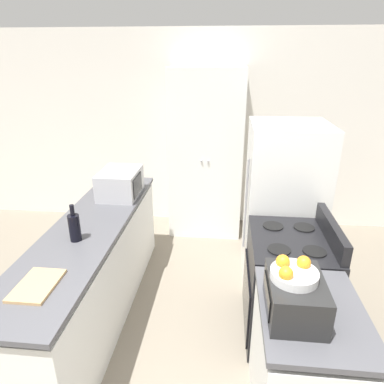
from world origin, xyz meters
name	(u,v)px	position (x,y,z in m)	size (l,w,h in m)	color
wall_back	(204,132)	(0.00, 3.49, 1.30)	(7.00, 0.06, 2.60)	silver
counter_left	(94,273)	(-0.84, 1.36, 0.44)	(0.60, 2.53, 0.92)	silver
counter_right	(303,370)	(0.84, 0.50, 0.44)	(0.60, 0.80, 0.92)	silver
pantry_cabinet	(206,155)	(0.06, 3.16, 1.07)	(0.93, 0.58, 2.15)	white
stove	(286,286)	(0.86, 1.32, 0.47)	(0.66, 0.79, 1.08)	black
refrigerator	(283,206)	(0.91, 2.13, 0.84)	(0.76, 0.76, 1.68)	white
microwave	(120,183)	(-0.75, 2.06, 1.05)	(0.38, 0.50, 0.27)	#B2B2B7
wine_bottle	(74,227)	(-0.84, 1.12, 1.04)	(0.09, 0.09, 0.30)	black
toaster_oven	(295,297)	(0.72, 0.46, 1.03)	(0.31, 0.41, 0.22)	black
fruit_bowl	(293,272)	(0.70, 0.47, 1.18)	(0.26, 0.26, 0.11)	silver
cutting_board	(37,285)	(-0.84, 0.54, 0.93)	(0.23, 0.34, 0.02)	tan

